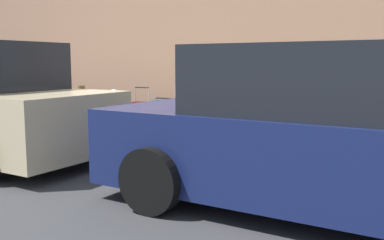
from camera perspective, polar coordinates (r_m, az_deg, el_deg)
The scene contains 14 objects.
ground_plane at distance 7.57m, azimuth -8.91°, elevation -3.43°, with size 40.00×40.00×0.00m, color #333335.
sidewalk_curb at distance 9.64m, azimuth 0.14°, elevation -0.57°, with size 18.00×5.00×0.14m, color #ADA89E.
suitcase_teal_0 at distance 6.88m, azimuth 20.85°, elevation -0.95°, with size 0.48×0.21×0.93m.
suitcase_maroon_1 at distance 6.85m, azimuth 16.72°, elevation -0.71°, with size 0.37×0.21×0.75m.
suitcase_olive_2 at distance 6.94m, azimuth 12.63°, elevation -0.40°, with size 0.51×0.25×0.97m.
suitcase_black_3 at distance 7.13m, azimuth 8.87°, elevation 0.07°, with size 0.38×0.23×0.80m.
suitcase_navy_4 at distance 7.27m, azimuth 5.31°, elevation 0.16°, with size 0.44×0.26×1.00m.
suitcase_silver_5 at distance 7.52m, azimuth 2.07°, elevation -0.11°, with size 0.41×0.29×0.84m.
suitcase_red_6 at distance 7.67m, azimuth -1.15°, elevation 0.22°, with size 0.38×0.22×0.94m.
suitcase_teal_7 at distance 7.99m, azimuth -3.68°, elevation 0.41°, with size 0.42×0.21×0.65m.
suitcase_maroon_8 at distance 8.22m, azimuth -6.42°, elevation 0.43°, with size 0.36×0.22×0.84m.
fire_hydrant at distance 8.60m, azimuth -10.04°, elevation 1.50°, with size 0.39×0.21×0.77m.
bollard_post at distance 8.92m, azimuth -13.98°, elevation 1.69°, with size 0.13×0.13×0.83m, color brown.
parked_car_navy_0 at distance 4.41m, azimuth 16.44°, elevation -1.73°, with size 4.36×2.27×1.58m.
Camera 1 is at (-4.54, 5.89, 1.43)m, focal length 41.32 mm.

